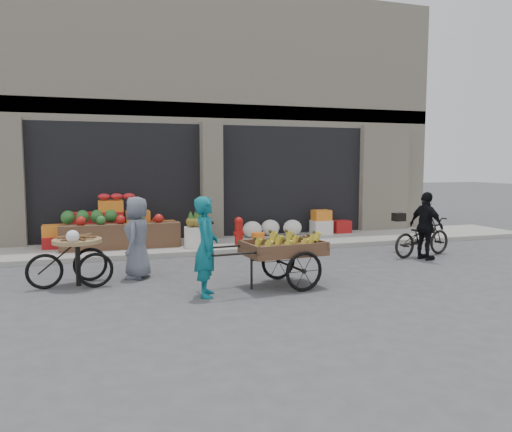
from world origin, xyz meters
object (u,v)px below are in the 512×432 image
object	(u,v)px
fire_hydrant	(239,230)
banana_cart	(280,247)
bicycle	(422,237)
orange_bucket	(258,239)
tricycle_cart	(77,254)
vendor_grey	(137,237)
seated_person	(206,225)
vendor_woman	(206,247)
pineapple_bin	(195,237)
cyclist	(426,226)

from	to	relation	value
fire_hydrant	banana_cart	world-z (taller)	banana_cart
banana_cart	bicycle	size ratio (longest dim) A/B	1.40
bicycle	banana_cart	bearing A→B (deg)	100.33
banana_cart	orange_bucket	bearing A→B (deg)	71.71
orange_bucket	tricycle_cart	distance (m)	4.99
tricycle_cart	vendor_grey	world-z (taller)	vendor_grey
seated_person	banana_cart	xyz separation A→B (m)	(0.35, -4.47, 0.12)
vendor_woman	vendor_grey	xyz separation A→B (m)	(-0.95, 1.69, -0.04)
pineapple_bin	orange_bucket	world-z (taller)	pineapple_bin
pineapple_bin	vendor_grey	xyz separation A→B (m)	(-1.57, -2.41, 0.40)
fire_hydrant	banana_cart	bearing A→B (deg)	-95.17
pineapple_bin	tricycle_cart	xyz separation A→B (m)	(-2.64, -2.72, 0.20)
fire_hydrant	orange_bucket	xyz separation A→B (m)	(0.50, -0.05, -0.23)
fire_hydrant	cyclist	distance (m)	4.44
tricycle_cart	vendor_woman	bearing A→B (deg)	-43.40
banana_cart	vendor_woman	world-z (taller)	vendor_woman
vendor_woman	cyclist	bearing A→B (deg)	-59.97
fire_hydrant	seated_person	xyz separation A→B (m)	(-0.70, 0.65, 0.08)
fire_hydrant	vendor_woman	xyz separation A→B (m)	(-1.72, -4.05, 0.31)
orange_bucket	pineapple_bin	bearing A→B (deg)	176.42
orange_bucket	cyclist	world-z (taller)	cyclist
orange_bucket	bicycle	xyz separation A→B (m)	(3.33, -2.10, 0.18)
fire_hydrant	bicycle	world-z (taller)	bicycle
banana_cart	tricycle_cart	xyz separation A→B (m)	(-3.39, 1.15, -0.14)
cyclist	orange_bucket	bearing A→B (deg)	40.02
fire_hydrant	tricycle_cart	world-z (taller)	tricycle_cart
bicycle	cyclist	size ratio (longest dim) A/B	1.12
pineapple_bin	orange_bucket	xyz separation A→B (m)	(1.60, -0.10, -0.10)
fire_hydrant	orange_bucket	distance (m)	0.55
seated_person	tricycle_cart	size ratio (longest dim) A/B	0.64
orange_bucket	tricycle_cart	xyz separation A→B (m)	(-4.24, -2.62, 0.30)
seated_person	bicycle	world-z (taller)	seated_person
fire_hydrant	tricycle_cart	xyz separation A→B (m)	(-3.74, -2.67, 0.06)
pineapple_bin	fire_hydrant	world-z (taller)	fire_hydrant
vendor_woman	vendor_grey	world-z (taller)	vendor_woman
orange_bucket	bicycle	bearing A→B (deg)	-32.15
pineapple_bin	cyclist	distance (m)	5.41
vendor_woman	tricycle_cart	size ratio (longest dim) A/B	1.12
vendor_grey	vendor_woman	bearing A→B (deg)	49.30
bicycle	cyclist	bearing A→B (deg)	141.98
tricycle_cart	cyclist	world-z (taller)	cyclist
pineapple_bin	vendor_grey	bearing A→B (deg)	-123.09
vendor_woman	vendor_grey	bearing A→B (deg)	43.54
vendor_grey	pineapple_bin	bearing A→B (deg)	167.00
orange_bucket	banana_cart	bearing A→B (deg)	-102.65
tricycle_cart	bicycle	bearing A→B (deg)	-4.91
bicycle	vendor_grey	bearing A→B (deg)	80.44
banana_cart	cyclist	xyz separation A→B (m)	(3.98, 1.27, 0.06)
orange_bucket	vendor_woman	xyz separation A→B (m)	(-2.22, -4.00, 0.55)
tricycle_cart	cyclist	distance (m)	7.38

